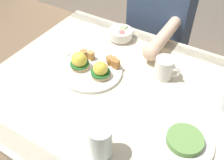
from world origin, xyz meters
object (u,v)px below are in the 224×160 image
Objects in this scene: dining_table at (128,111)px; fork at (61,49)px; diner_person at (157,33)px; fruit_bowl at (121,34)px; side_plate at (184,141)px; coffee_mug at (165,68)px; eggs_benedict_plate at (91,68)px; water_glass_far at (101,143)px.

dining_table is 0.46m from fork.
diner_person reaches higher than dining_table.
fruit_bowl is at bearing 125.05° from dining_table.
side_plate is at bearing -16.09° from fork.
diner_person reaches higher than coffee_mug.
fruit_bowl is 0.34m from coffee_mug.
coffee_mug reaches higher than fork.
diner_person reaches higher than eggs_benedict_plate.
coffee_mug is at bearing 86.37° from water_glass_far.
diner_person is at bearing 82.64° from eggs_benedict_plate.
fork is at bearing -132.50° from fruit_bowl.
fork reaches higher than dining_table.
diner_person is (-0.13, 0.60, 0.02)m from dining_table.
eggs_benedict_plate is at bearing -97.36° from diner_person.
coffee_mug is 0.56× the size of side_plate.
fruit_bowl reaches higher than side_plate.
fruit_bowl is (-0.23, 0.32, 0.14)m from dining_table.
water_glass_far reaches higher than coffee_mug.
coffee_mug is 0.45m from water_glass_far.
coffee_mug is 0.88× the size of water_glass_far.
side_plate is (0.70, -0.20, 0.01)m from fork.
fruit_bowl is 0.94× the size of water_glass_far.
water_glass_far reaches higher than fork.
coffee_mug reaches higher than dining_table.
diner_person is (-0.21, 0.43, -0.14)m from coffee_mug.
eggs_benedict_plate is at bearing -15.63° from fork.
fork is 0.60m from diner_person.
eggs_benedict_plate is (-0.21, 0.03, 0.13)m from dining_table.
coffee_mug is at bearing -64.14° from diner_person.
fruit_bowl reaches higher than fork.
water_glass_far is (0.25, -0.31, 0.03)m from eggs_benedict_plate.
eggs_benedict_plate is 2.25× the size of fruit_bowl.
coffee_mug is 0.50m from diner_person.
coffee_mug is at bearing 8.44° from fork.
side_plate is (0.19, -0.28, -0.04)m from coffee_mug.
dining_table is 9.42× the size of water_glass_far.
coffee_mug is at bearing -26.84° from fruit_bowl.
water_glass_far is 0.64× the size of side_plate.
dining_table is 4.44× the size of eggs_benedict_plate.
fork is at bearing -120.75° from diner_person.
water_glass_far is at bearing -38.02° from fork.
diner_person is at bearing 115.86° from coffee_mug.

